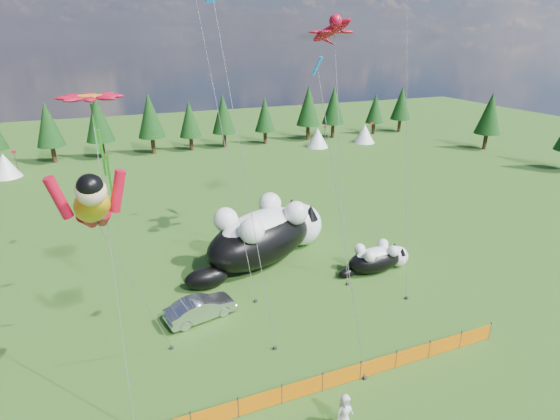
% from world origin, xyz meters
% --- Properties ---
extents(ground, '(160.00, 160.00, 0.00)m').
position_xyz_m(ground, '(0.00, 0.00, 0.00)').
color(ground, '#12370A').
rests_on(ground, ground).
extents(safety_fence, '(22.06, 0.06, 1.10)m').
position_xyz_m(safety_fence, '(0.00, -3.00, 0.50)').
color(safety_fence, '#262626').
rests_on(safety_fence, ground).
extents(tree_line, '(90.00, 4.00, 8.00)m').
position_xyz_m(tree_line, '(0.00, 45.00, 4.00)').
color(tree_line, black).
rests_on(tree_line, ground).
extents(festival_tents, '(50.00, 3.20, 2.80)m').
position_xyz_m(festival_tents, '(11.00, 40.00, 1.40)').
color(festival_tents, white).
rests_on(festival_tents, ground).
extents(cat_large, '(11.54, 7.62, 4.40)m').
position_xyz_m(cat_large, '(3.02, 9.95, 2.09)').
color(cat_large, black).
rests_on(cat_large, ground).
extents(cat_small, '(5.50, 2.05, 1.99)m').
position_xyz_m(cat_small, '(9.65, 5.61, 0.94)').
color(cat_small, black).
rests_on(cat_small, ground).
extents(car, '(4.27, 2.27, 1.34)m').
position_xyz_m(car, '(-2.95, 4.63, 0.67)').
color(car, silver).
rests_on(car, ground).
extents(spectator_e, '(0.89, 0.67, 1.65)m').
position_xyz_m(spectator_e, '(0.95, -5.08, 0.82)').
color(spectator_e, beige).
rests_on(spectator_e, ground).
extents(superhero_kite, '(4.79, 5.19, 11.53)m').
position_xyz_m(superhero_kite, '(-7.47, -0.25, 9.38)').
color(superhero_kite, '#DD9B0B').
rests_on(superhero_kite, ground).
extents(gecko_kite, '(3.98, 10.30, 17.37)m').
position_xyz_m(gecko_kite, '(8.63, 11.87, 15.56)').
color(gecko_kite, '#B30824').
rests_on(gecko_kite, ground).
extents(flower_kite, '(3.54, 6.91, 13.70)m').
position_xyz_m(flower_kite, '(-7.02, 3.11, 12.70)').
color(flower_kite, '#B30824').
rests_on(flower_kite, ground).
extents(diamond_kite_a, '(2.04, 4.17, 17.78)m').
position_xyz_m(diamond_kite_a, '(-1.32, 4.10, 16.06)').
color(diamond_kite_a, '#0C66B9').
rests_on(diamond_kite_a, ground).
extents(diamond_kite_c, '(1.85, 3.90, 14.93)m').
position_xyz_m(diamond_kite_c, '(1.91, 0.10, 13.52)').
color(diamond_kite_c, '#0C66B9').
rests_on(diamond_kite_c, ground).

